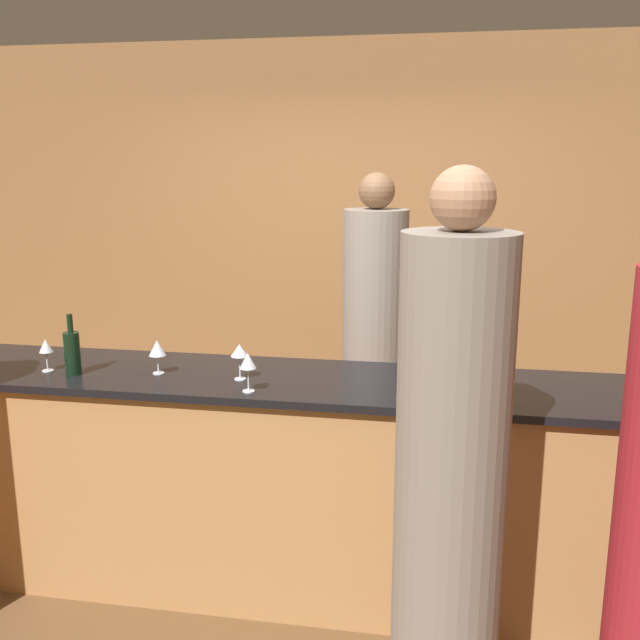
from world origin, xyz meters
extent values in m
plane|color=brown|center=(0.00, 0.00, 0.00)|extent=(14.00, 14.00, 0.00)
cube|color=olive|center=(0.00, 1.84, 1.40)|extent=(8.00, 0.06, 2.80)
cube|color=#B27F4C|center=(0.00, 0.00, 0.51)|extent=(3.53, 0.59, 1.02)
cube|color=black|center=(0.00, 0.00, 1.04)|extent=(3.59, 0.65, 0.04)
cylinder|color=gray|center=(0.30, 0.84, 0.88)|extent=(0.36, 0.36, 1.76)
sphere|color=brown|center=(0.30, 0.84, 1.86)|extent=(0.20, 0.20, 0.20)
cylinder|color=gray|center=(0.72, -0.72, 0.90)|extent=(0.38, 0.38, 1.80)
sphere|color=#A37556|center=(0.72, -0.72, 1.90)|extent=(0.21, 0.21, 0.21)
cylinder|color=black|center=(-0.99, -0.13, 1.15)|extent=(0.07, 0.07, 0.20)
cylinder|color=black|center=(-0.99, -0.13, 1.30)|extent=(0.03, 0.03, 0.09)
cylinder|color=silver|center=(-1.14, -0.10, 1.06)|extent=(0.05, 0.05, 0.00)
cylinder|color=silver|center=(-1.14, -0.10, 1.10)|extent=(0.01, 0.01, 0.09)
cone|color=silver|center=(-1.14, -0.10, 1.18)|extent=(0.06, 0.06, 0.06)
cylinder|color=silver|center=(-0.22, -0.07, 1.06)|extent=(0.05, 0.05, 0.00)
cylinder|color=silver|center=(-0.22, -0.07, 1.11)|extent=(0.01, 0.01, 0.10)
cone|color=silver|center=(-0.22, -0.07, 1.19)|extent=(0.08, 0.08, 0.06)
cylinder|color=silver|center=(0.88, -0.26, 1.06)|extent=(0.05, 0.05, 0.00)
cylinder|color=silver|center=(0.88, -0.26, 1.11)|extent=(0.01, 0.01, 0.09)
cone|color=silver|center=(0.88, -0.26, 1.19)|extent=(0.07, 0.07, 0.07)
cylinder|color=silver|center=(-0.61, -0.05, 1.06)|extent=(0.05, 0.05, 0.00)
cylinder|color=silver|center=(-0.61, -0.05, 1.10)|extent=(0.01, 0.01, 0.08)
cone|color=silver|center=(-0.61, -0.05, 1.18)|extent=(0.08, 0.08, 0.07)
cylinder|color=silver|center=(-0.13, -0.23, 1.06)|extent=(0.05, 0.05, 0.00)
cylinder|color=silver|center=(-0.13, -0.23, 1.11)|extent=(0.01, 0.01, 0.10)
cone|color=silver|center=(-0.13, -0.23, 1.19)|extent=(0.07, 0.07, 0.07)
camera|label=1|loc=(0.67, -3.02, 2.02)|focal=40.00mm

